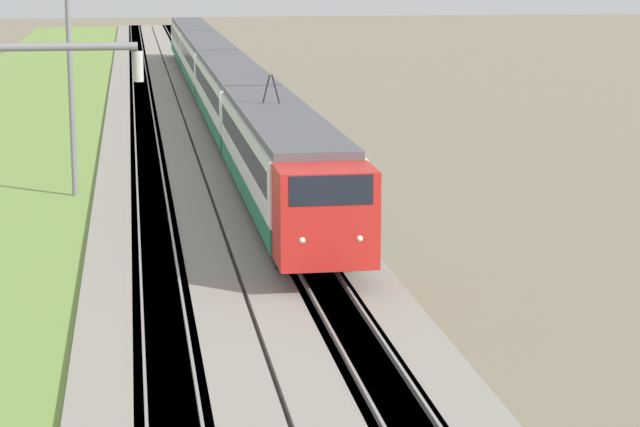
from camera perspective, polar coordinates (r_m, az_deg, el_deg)
ballast_main at (r=55.12m, az=-7.83°, el=1.96°), size 240.00×4.40×0.30m
ballast_adjacent at (r=55.36m, az=-3.14°, el=2.09°), size 240.00×4.40×0.30m
track_main at (r=55.12m, az=-7.83°, el=1.97°), size 240.00×1.57×0.45m
track_adjacent at (r=55.35m, az=-3.14°, el=2.10°), size 240.00×1.57×0.45m
passenger_train at (r=75.41m, az=-4.67°, el=6.28°), size 85.27×2.84×5.02m
catenary_mast_mid at (r=49.31m, az=-11.26°, el=6.00°), size 0.22×2.56×9.02m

